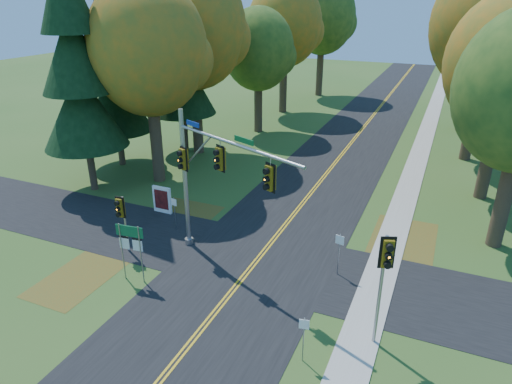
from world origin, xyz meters
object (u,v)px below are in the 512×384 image
at_px(traffic_mast, 208,172).
at_px(info_kiosk, 162,200).
at_px(route_sign_cluster, 130,242).
at_px(east_signal_pole, 385,265).

xyz_separation_m(traffic_mast, info_kiosk, (-5.51, 3.62, -4.05)).
xyz_separation_m(traffic_mast, route_sign_cluster, (-2.50, -3.25, -2.78)).
bearing_deg(east_signal_pole, route_sign_cluster, 158.91).
distance_m(east_signal_pole, route_sign_cluster, 11.75).
bearing_deg(route_sign_cluster, info_kiosk, 107.66).
xyz_separation_m(traffic_mast, east_signal_pole, (9.14, -3.18, -1.14)).
distance_m(traffic_mast, info_kiosk, 7.74).
distance_m(east_signal_pole, info_kiosk, 16.41).
xyz_separation_m(east_signal_pole, route_sign_cluster, (-11.64, -0.07, -1.64)).
height_order(traffic_mast, east_signal_pole, traffic_mast).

